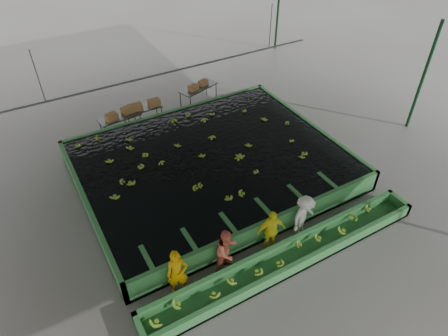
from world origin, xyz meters
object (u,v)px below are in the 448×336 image
worker_d (304,216)px  box_stack_mid (146,108)px  packing_table_left (121,124)px  flotation_tank (212,165)px  worker_a (177,273)px  worker_c (271,231)px  box_stack_right (198,87)px  worker_b (227,251)px  sorting_trough (289,258)px  packing_table_mid (143,115)px  box_stack_left (120,116)px  packing_table_right (199,95)px

worker_d → box_stack_mid: worker_d is taller
packing_table_left → box_stack_mid: box_stack_mid is taller
packing_table_left → flotation_tank: bearing=-65.2°
worker_a → packing_table_left: bearing=99.3°
worker_c → box_stack_right: (2.28, 9.54, 0.11)m
worker_b → worker_d: size_ratio=1.02×
sorting_trough → box_stack_right: size_ratio=8.58×
packing_table_left → packing_table_mid: size_ratio=1.03×
flotation_tank → worker_a: (-3.43, -4.30, 0.39)m
worker_c → worker_d: 1.34m
worker_c → packing_table_left: worker_c is taller
worker_b → packing_table_mid: worker_b is taller
packing_table_mid → box_stack_mid: size_ratio=1.28×
worker_b → sorting_trough: bearing=-41.6°
worker_c → box_stack_mid: 9.18m
box_stack_left → packing_table_right: bearing=8.0°
packing_table_mid → box_stack_right: 3.15m
packing_table_left → packing_table_mid: (1.17, 0.25, -0.01)m
worker_d → packing_table_right: worker_d is taller
worker_c → box_stack_mid: (-0.68, 9.16, 0.01)m
worker_b → worker_c: bearing=-17.5°
box_stack_mid → packing_table_left: bearing=-173.0°
sorting_trough → worker_a: bearing=166.9°
worker_b → packing_table_mid: size_ratio=0.90×
packing_table_right → worker_d: bearing=-95.8°
box_stack_right → flotation_tank: bearing=-111.9°
sorting_trough → box_stack_right: bearing=78.5°
sorting_trough → packing_table_mid: size_ratio=5.49×
worker_b → box_stack_right: bearing=50.3°
worker_a → worker_b: size_ratio=1.02×
worker_c → worker_d: size_ratio=1.01×
sorting_trough → packing_table_mid: bearing=95.6°
worker_b → packing_table_left: 9.01m
sorting_trough → worker_d: bearing=34.5°
flotation_tank → box_stack_mid: 4.94m
worker_c → packing_table_right: (2.30, 9.60, -0.36)m
worker_a → packing_table_left: worker_a is taller
worker_c → worker_d: (1.34, 0.00, -0.01)m
packing_table_left → box_stack_mid: bearing=7.0°
box_stack_left → worker_b: bearing=-87.9°
worker_d → packing_table_mid: bearing=86.4°
packing_table_left → box_stack_right: box_stack_right is taller
packing_table_left → sorting_trough: bearing=-77.5°
sorting_trough → box_stack_mid: (-0.85, 9.96, 0.58)m
worker_a → worker_d: (4.60, 0.00, -0.03)m
packing_table_left → packing_table_right: size_ratio=0.91×
sorting_trough → worker_c: (-0.17, 0.80, 0.57)m
sorting_trough → worker_c: size_ratio=6.08×
worker_d → packing_table_left: 9.60m
worker_b → packing_table_left: worker_b is taller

